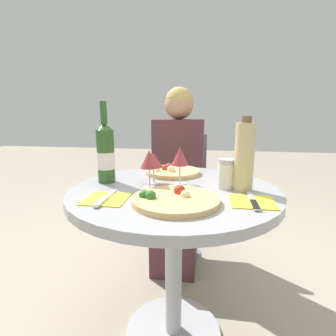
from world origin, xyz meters
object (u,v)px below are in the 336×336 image
at_px(tall_carafe, 244,157).
at_px(pizza_large, 175,199).
at_px(dining_table, 174,221).
at_px(wine_bottle, 106,153).
at_px(seated_diner, 177,186).
at_px(chair_behind_diner, 179,196).

bearing_deg(tall_carafe, pizza_large, -143.69).
relative_size(dining_table, pizza_large, 2.81).
xyz_separation_m(dining_table, wine_bottle, (-0.31, 0.05, 0.27)).
xyz_separation_m(pizza_large, wine_bottle, (-0.33, 0.22, 0.12)).
bearing_deg(seated_diner, pizza_large, 96.30).
relative_size(wine_bottle, tall_carafe, 1.20).
distance_m(dining_table, chair_behind_diner, 0.79).
bearing_deg(seated_diner, dining_table, 95.70).
bearing_deg(wine_bottle, seated_diner, 67.45).
bearing_deg(seated_diner, tall_carafe, 118.25).
bearing_deg(wine_bottle, dining_table, -8.63).
distance_m(dining_table, seated_diner, 0.64).
xyz_separation_m(dining_table, pizza_large, (0.03, -0.17, 0.16)).
xyz_separation_m(chair_behind_diner, seated_diner, (-0.00, -0.14, 0.11)).
height_order(dining_table, chair_behind_diner, chair_behind_diner).
height_order(dining_table, tall_carafe, tall_carafe).
distance_m(chair_behind_diner, seated_diner, 0.18).
bearing_deg(tall_carafe, seated_diner, 118.25).
xyz_separation_m(seated_diner, pizza_large, (0.09, -0.81, 0.19)).
relative_size(chair_behind_diner, tall_carafe, 2.94).
bearing_deg(pizza_large, tall_carafe, 36.31).
xyz_separation_m(wine_bottle, tall_carafe, (0.58, -0.04, 0.01)).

